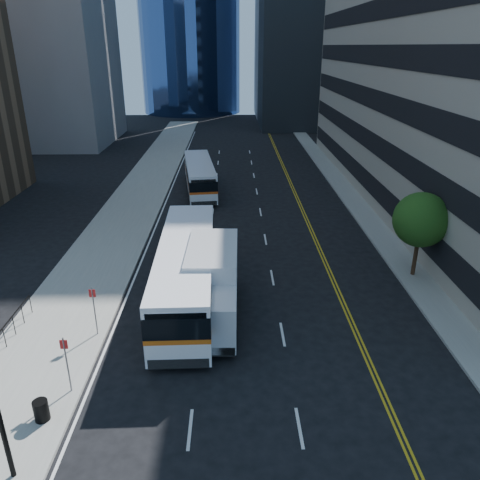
{
  "coord_description": "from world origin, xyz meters",
  "views": [
    {
      "loc": [
        -1.92,
        -17.1,
        12.93
      ],
      "look_at": [
        -1.46,
        7.2,
        2.8
      ],
      "focal_mm": 35.0,
      "sensor_mm": 36.0,
      "label": 1
    }
  ],
  "objects_px": {
    "street_tree": "(421,220)",
    "trash_can": "(41,410)",
    "box_truck": "(212,285)",
    "bus_front": "(187,270)",
    "bus_rear": "(200,175)"
  },
  "relations": [
    {
      "from": "street_tree",
      "to": "trash_can",
      "type": "height_order",
      "value": "street_tree"
    },
    {
      "from": "box_truck",
      "to": "trash_can",
      "type": "xyz_separation_m",
      "value": [
        -6.02,
        -7.18,
        -1.29
      ]
    },
    {
      "from": "street_tree",
      "to": "box_truck",
      "type": "relative_size",
      "value": 0.69
    },
    {
      "from": "box_truck",
      "to": "trash_can",
      "type": "height_order",
      "value": "box_truck"
    },
    {
      "from": "trash_can",
      "to": "bus_front",
      "type": "bearing_deg",
      "value": 62.92
    },
    {
      "from": "bus_front",
      "to": "trash_can",
      "type": "height_order",
      "value": "bus_front"
    },
    {
      "from": "street_tree",
      "to": "bus_rear",
      "type": "height_order",
      "value": "street_tree"
    },
    {
      "from": "bus_front",
      "to": "trash_can",
      "type": "xyz_separation_m",
      "value": [
        -4.6,
        -9.0,
        -1.25
      ]
    },
    {
      "from": "bus_front",
      "to": "bus_rear",
      "type": "relative_size",
      "value": 1.15
    },
    {
      "from": "bus_rear",
      "to": "box_truck",
      "type": "bearing_deg",
      "value": -92.15
    },
    {
      "from": "bus_rear",
      "to": "box_truck",
      "type": "xyz_separation_m",
      "value": [
        2.0,
        -22.64,
        0.3
      ]
    },
    {
      "from": "bus_front",
      "to": "bus_rear",
      "type": "xyz_separation_m",
      "value": [
        -0.58,
        20.82,
        -0.26
      ]
    },
    {
      "from": "street_tree",
      "to": "bus_rear",
      "type": "relative_size",
      "value": 0.45
    },
    {
      "from": "trash_can",
      "to": "street_tree",
      "type": "bearing_deg",
      "value": 32.75
    },
    {
      "from": "bus_front",
      "to": "box_truck",
      "type": "distance_m",
      "value": 2.3
    }
  ]
}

